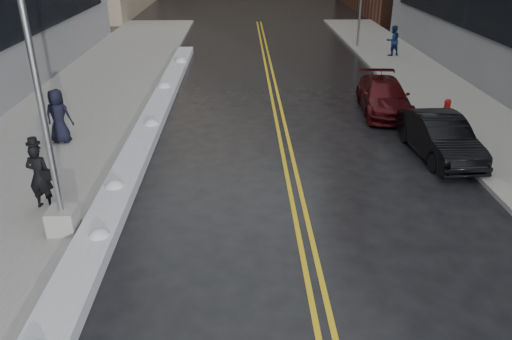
{
  "coord_description": "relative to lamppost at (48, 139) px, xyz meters",
  "views": [
    {
      "loc": [
        1.02,
        -8.38,
        6.61
      ],
      "look_at": [
        1.34,
        2.88,
        1.3
      ],
      "focal_mm": 35.0,
      "sensor_mm": 36.0,
      "label": 1
    }
  ],
  "objects": [
    {
      "name": "snow_ridge",
      "position": [
        0.85,
        6.0,
        -2.36
      ],
      "size": [
        0.9,
        30.0,
        0.34
      ],
      "primitive_type": "cube",
      "color": "silver",
      "rests_on": "ground"
    },
    {
      "name": "sidewalk_west",
      "position": [
        -2.45,
        8.0,
        -2.46
      ],
      "size": [
        5.5,
        50.0,
        0.15
      ],
      "primitive_type": "cube",
      "color": "gray",
      "rests_on": "ground"
    },
    {
      "name": "car_maroon",
      "position": [
        10.12,
        9.18,
        -1.88
      ],
      "size": [
        2.19,
        4.64,
        1.31
      ],
      "primitive_type": "imported",
      "rotation": [
        0.0,
        0.0,
        -0.08
      ],
      "color": "#3D090C",
      "rests_on": "ground"
    },
    {
      "name": "lane_line_left",
      "position": [
        5.65,
        8.0,
        -2.53
      ],
      "size": [
        0.12,
        50.0,
        0.01
      ],
      "primitive_type": "cube",
      "color": "gold",
      "rests_on": "ground"
    },
    {
      "name": "pedestrian_east",
      "position": [
        13.21,
        19.08,
        -1.52
      ],
      "size": [
        1.02,
        0.91,
        1.73
      ],
      "primitive_type": "imported",
      "rotation": [
        0.0,
        0.0,
        3.5
      ],
      "color": "navy",
      "rests_on": "sidewalk_east"
    },
    {
      "name": "car_black",
      "position": [
        10.72,
        4.53,
        -1.84
      ],
      "size": [
        1.75,
        4.27,
        1.38
      ],
      "primitive_type": "imported",
      "rotation": [
        0.0,
        0.0,
        0.07
      ],
      "color": "black",
      "rests_on": "ground"
    },
    {
      "name": "pedestrian_c",
      "position": [
        -1.91,
        5.81,
        -1.45
      ],
      "size": [
        0.99,
        0.72,
        1.86
      ],
      "primitive_type": "imported",
      "rotation": [
        0.0,
        0.0,
        2.99
      ],
      "color": "black",
      "rests_on": "sidewalk_west"
    },
    {
      "name": "pedestrian_fedora",
      "position": [
        -0.89,
        1.22,
        -1.49
      ],
      "size": [
        0.7,
        0.51,
        1.78
      ],
      "primitive_type": "imported",
      "rotation": [
        0.0,
        0.0,
        3.01
      ],
      "color": "black",
      "rests_on": "sidewalk_west"
    },
    {
      "name": "fire_hydrant",
      "position": [
        12.3,
        8.0,
        -1.98
      ],
      "size": [
        0.26,
        0.26,
        0.73
      ],
      "color": "maroon",
      "rests_on": "sidewalk_east"
    },
    {
      "name": "lane_line_right",
      "position": [
        5.95,
        8.0,
        -2.53
      ],
      "size": [
        0.12,
        50.0,
        0.01
      ],
      "primitive_type": "cube",
      "color": "gold",
      "rests_on": "ground"
    },
    {
      "name": "lamppost",
      "position": [
        0.0,
        0.0,
        0.0
      ],
      "size": [
        0.65,
        0.65,
        7.62
      ],
      "color": "gray",
      "rests_on": "sidewalk_west"
    },
    {
      "name": "ground",
      "position": [
        3.3,
        -2.0,
        -2.53
      ],
      "size": [
        160.0,
        160.0,
        0.0
      ],
      "primitive_type": "plane",
      "color": "black",
      "rests_on": "ground"
    },
    {
      "name": "sidewalk_east",
      "position": [
        13.3,
        8.0,
        -2.46
      ],
      "size": [
        4.0,
        50.0,
        0.15
      ],
      "primitive_type": "cube",
      "color": "gray",
      "rests_on": "ground"
    }
  ]
}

